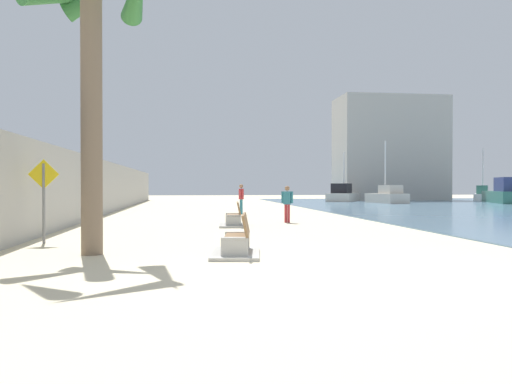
# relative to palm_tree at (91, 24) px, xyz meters

# --- Properties ---
(ground_plane) EXTENTS (120.00, 120.00, 0.00)m
(ground_plane) POSITION_rel_palm_tree_xyz_m (4.70, 15.31, -5.50)
(ground_plane) COLOR beige
(seawall) EXTENTS (0.80, 64.00, 3.07)m
(seawall) POSITION_rel_palm_tree_xyz_m (-2.80, 15.31, -3.96)
(seawall) COLOR #ADAAA3
(seawall) RESTS_ON ground
(palm_tree) EXTENTS (3.41, 3.44, 7.45)m
(palm_tree) POSITION_rel_palm_tree_xyz_m (0.00, 0.00, 0.00)
(palm_tree) COLOR #7A6651
(palm_tree) RESTS_ON ground
(bench_near) EXTENTS (1.37, 2.23, 0.98)m
(bench_near) POSITION_rel_palm_tree_xyz_m (3.42, -0.67, -5.26)
(bench_near) COLOR #ADAAA3
(bench_near) RESTS_ON ground
(bench_far) EXTENTS (1.26, 2.18, 0.98)m
(bench_far) POSITION_rel_palm_tree_xyz_m (4.09, 7.98, -5.26)
(bench_far) COLOR #ADAAA3
(bench_far) RESTS_ON ground
(person_walking) EXTENTS (0.49, 0.30, 1.64)m
(person_walking) POSITION_rel_palm_tree_xyz_m (6.60, 9.60, -4.55)
(person_walking) COLOR #B22D33
(person_walking) RESTS_ON ground
(person_standing) EXTENTS (0.27, 0.51, 1.74)m
(person_standing) POSITION_rel_palm_tree_xyz_m (5.26, 16.62, -4.48)
(person_standing) COLOR teal
(person_standing) RESTS_ON ground
(boat_mid_bay) EXTENTS (4.71, 5.72, 5.16)m
(boat_mid_bay) POSITION_rel_palm_tree_xyz_m (18.02, 38.47, -4.78)
(boat_mid_bay) COLOR beige
(boat_mid_bay) RESTS_ON water_bay
(boat_far_left) EXTENTS (4.45, 8.00, 2.38)m
(boat_far_left) POSITION_rel_palm_tree_xyz_m (31.44, 31.56, -4.59)
(boat_far_left) COLOR #337060
(boat_far_left) RESTS_ON water_bay
(boat_outer) EXTENTS (4.95, 6.40, 5.79)m
(boat_outer) POSITION_rel_palm_tree_xyz_m (34.58, 40.24, -4.85)
(boat_outer) COLOR white
(boat_outer) RESTS_ON water_bay
(boat_far_right) EXTENTS (2.85, 4.68, 5.79)m
(boat_far_right) POSITION_rel_palm_tree_xyz_m (20.48, 32.65, -4.82)
(boat_far_right) COLOR beige
(boat_far_right) RESTS_ON water_bay
(pedestrian_sign) EXTENTS (0.85, 0.08, 2.39)m
(pedestrian_sign) POSITION_rel_palm_tree_xyz_m (-1.78, 2.49, -4.01)
(pedestrian_sign) COLOR slate
(pedestrian_sign) RESTS_ON ground
(harbor_building) EXTENTS (12.00, 6.00, 11.69)m
(harbor_building) POSITION_rel_palm_tree_xyz_m (25.05, 43.31, 0.35)
(harbor_building) COLOR #ADAAA3
(harbor_building) RESTS_ON ground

